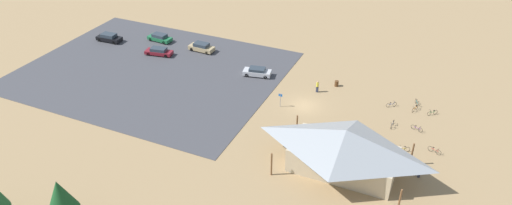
# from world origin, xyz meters

# --- Properties ---
(ground) EXTENTS (160.00, 160.00, 0.00)m
(ground) POSITION_xyz_m (0.00, 0.00, 0.00)
(ground) COLOR #9E7F56
(ground) RESTS_ON ground
(parking_lot_asphalt) EXTENTS (40.88, 32.30, 0.05)m
(parking_lot_asphalt) POSITION_xyz_m (26.14, 0.12, 0.03)
(parking_lot_asphalt) COLOR #424247
(parking_lot_asphalt) RESTS_ON ground
(bike_pavilion) EXTENTS (14.81, 8.92, 5.67)m
(bike_pavilion) POSITION_xyz_m (-8.63, 11.55, 3.25)
(bike_pavilion) COLOR #C6B28E
(bike_pavilion) RESTS_ON ground
(trash_bin) EXTENTS (0.60, 0.60, 0.90)m
(trash_bin) POSITION_xyz_m (-2.63, -7.36, 0.45)
(trash_bin) COLOR brown
(trash_bin) RESTS_ON ground
(lot_sign) EXTENTS (0.56, 0.08, 2.20)m
(lot_sign) POSITION_xyz_m (3.08, 1.68, 1.41)
(lot_sign) COLOR #99999E
(lot_sign) RESTS_ON ground
(pine_center) EXTENTS (3.17, 3.17, 5.74)m
(pine_center) POSITION_xyz_m (14.54, 31.36, 3.83)
(pine_center) COLOR brown
(pine_center) RESTS_ON ground
(bicycle_blue_edge_south) EXTENTS (1.32, 1.09, 0.79)m
(bicycle_blue_edge_south) POSITION_xyz_m (-11.41, -4.85, 0.35)
(bicycle_blue_edge_south) COLOR black
(bicycle_blue_edge_south) RESTS_ON ground
(bicycle_silver_yard_front) EXTENTS (0.48, 1.82, 0.82)m
(bicycle_silver_yard_front) POSITION_xyz_m (-12.46, 0.14, 0.38)
(bicycle_silver_yard_front) COLOR black
(bicycle_silver_yard_front) RESTS_ON ground
(bicycle_orange_lone_west) EXTENTS (0.69, 1.60, 0.81)m
(bicycle_orange_lone_west) POSITION_xyz_m (-14.64, -5.10, 0.36)
(bicycle_orange_lone_west) COLOR black
(bicycle_orange_lone_west) RESTS_ON ground
(bicycle_teal_front_row) EXTENTS (0.68, 1.65, 0.85)m
(bicycle_teal_front_row) POSITION_xyz_m (-14.65, -6.75, 0.38)
(bicycle_teal_front_row) COLOR black
(bicycle_teal_front_row) RESTS_ON ground
(bicycle_green_by_bin) EXTENTS (1.28, 1.15, 0.79)m
(bicycle_green_by_bin) POSITION_xyz_m (-16.99, -5.03, 0.36)
(bicycle_green_by_bin) COLOR black
(bicycle_green_by_bin) RESTS_ON ground
(bicycle_yellow_lone_east) EXTENTS (1.59, 0.74, 0.90)m
(bicycle_yellow_lone_east) POSITION_xyz_m (-14.65, 5.14, 0.39)
(bicycle_yellow_lone_east) COLOR black
(bicycle_yellow_lone_east) RESTS_ON ground
(bicycle_red_trailside) EXTENTS (1.65, 0.69, 0.84)m
(bicycle_red_trailside) POSITION_xyz_m (-18.22, 3.80, 0.38)
(bicycle_red_trailside) COLOR black
(bicycle_red_trailside) RESTS_ON ground
(bicycle_purple_edge_north) EXTENTS (1.59, 0.72, 0.81)m
(bicycle_purple_edge_north) POSITION_xyz_m (-15.56, -0.21, 0.35)
(bicycle_purple_edge_north) COLOR black
(bicycle_purple_edge_north) RESTS_ON ground
(car_black_end_stall) EXTENTS (4.75, 2.07, 1.48)m
(car_black_end_stall) POSITION_xyz_m (39.90, -6.23, 0.78)
(car_black_end_stall) COLOR black
(car_black_end_stall) RESTS_ON parking_lot_asphalt
(car_silver_front_row) EXTENTS (4.68, 2.65, 1.36)m
(car_silver_front_row) POSITION_xyz_m (9.81, -5.34, 0.73)
(car_silver_front_row) COLOR #BCBCC1
(car_silver_front_row) RESTS_ON parking_lot_asphalt
(car_maroon_mid_lot) EXTENTS (4.97, 2.52, 1.32)m
(car_maroon_mid_lot) POSITION_xyz_m (28.37, -5.20, 0.71)
(car_maroon_mid_lot) COLOR maroon
(car_maroon_mid_lot) RESTS_ON parking_lot_asphalt
(car_tan_far_end) EXTENTS (4.59, 1.97, 1.51)m
(car_tan_far_end) POSITION_xyz_m (22.41, -9.57, 0.79)
(car_tan_far_end) COLOR tan
(car_tan_far_end) RESTS_ON parking_lot_asphalt
(car_green_near_entry) EXTENTS (4.65, 2.09, 1.40)m
(car_green_near_entry) POSITION_xyz_m (31.48, -10.08, 0.74)
(car_green_near_entry) COLOR #1E6B3D
(car_green_near_entry) RESTS_ON parking_lot_asphalt
(visitor_by_pavilion) EXTENTS (0.36, 0.36, 1.63)m
(visitor_by_pavilion) POSITION_xyz_m (-17.07, 9.17, 0.85)
(visitor_by_pavilion) COLOR #2D3347
(visitor_by_pavilion) RESTS_ON ground
(visitor_crossing_yard) EXTENTS (0.36, 0.36, 1.85)m
(visitor_crossing_yard) POSITION_xyz_m (-0.46, -4.43, 0.98)
(visitor_crossing_yard) COLOR #2D3347
(visitor_crossing_yard) RESTS_ON ground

